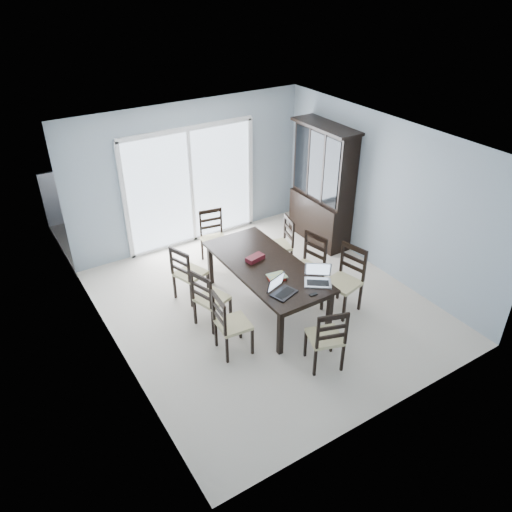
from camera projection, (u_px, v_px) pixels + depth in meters
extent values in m
plane|color=silver|center=(266.00, 305.00, 7.73)|extent=(5.00, 5.00, 0.00)
plane|color=white|center=(268.00, 142.00, 6.38)|extent=(5.00, 5.00, 0.00)
cube|color=#91A0AD|center=(190.00, 175.00, 8.86)|extent=(4.50, 0.02, 2.60)
cube|color=#91A0AD|center=(111.00, 279.00, 6.03)|extent=(0.02, 5.00, 2.60)
cube|color=#91A0AD|center=(383.00, 196.00, 8.08)|extent=(0.02, 5.00, 2.60)
cube|color=gray|center=(173.00, 221.00, 10.29)|extent=(4.50, 2.00, 0.10)
cube|color=#99999E|center=(152.00, 178.00, 10.70)|extent=(4.50, 0.06, 1.10)
cube|color=black|center=(266.00, 266.00, 7.35)|extent=(1.00, 2.20, 0.04)
cube|color=black|center=(266.00, 269.00, 7.38)|extent=(0.88, 2.08, 0.10)
cube|color=black|center=(280.00, 333.00, 6.64)|extent=(0.07, 0.07, 0.69)
cube|color=black|center=(329.00, 312.00, 7.02)|extent=(0.07, 0.07, 0.69)
cube|color=black|center=(210.00, 265.00, 8.08)|extent=(0.07, 0.07, 0.69)
cube|color=black|center=(254.00, 251.00, 8.46)|extent=(0.07, 0.07, 0.69)
cube|color=black|center=(319.00, 219.00, 9.33)|extent=(0.45, 1.30, 0.85)
cube|color=black|center=(325.00, 164.00, 8.78)|extent=(0.38, 1.30, 1.30)
cube|color=black|center=(326.00, 126.00, 8.42)|extent=(0.50, 1.38, 0.05)
cube|color=black|center=(331.00, 174.00, 8.39)|extent=(0.02, 0.36, 1.18)
cube|color=black|center=(316.00, 166.00, 8.69)|extent=(0.02, 0.36, 1.18)
cube|color=black|center=(302.00, 159.00, 9.00)|extent=(0.02, 0.36, 1.18)
cube|color=silver|center=(191.00, 188.00, 8.98)|extent=(2.40, 0.02, 2.10)
cube|color=white|center=(187.00, 129.00, 8.40)|extent=(2.52, 0.05, 0.08)
cube|color=white|center=(192.00, 189.00, 8.97)|extent=(0.06, 0.05, 2.10)
cube|color=white|center=(195.00, 238.00, 9.50)|extent=(2.52, 0.05, 0.05)
cube|color=black|center=(216.00, 334.00, 6.83)|extent=(0.04, 0.04, 0.42)
cube|color=black|center=(227.00, 350.00, 6.55)|extent=(0.04, 0.04, 0.42)
cube|color=black|center=(240.00, 326.00, 6.97)|extent=(0.04, 0.04, 0.42)
cube|color=black|center=(252.00, 342.00, 6.69)|extent=(0.04, 0.04, 0.42)
cube|color=#CCC088|center=(234.00, 324.00, 6.64)|extent=(0.44, 0.44, 0.05)
cube|color=black|center=(195.00, 312.00, 7.25)|extent=(0.04, 0.04, 0.41)
cube|color=black|center=(213.00, 323.00, 7.05)|extent=(0.04, 0.04, 0.41)
cube|color=black|center=(213.00, 301.00, 7.48)|extent=(0.04, 0.04, 0.41)
cube|color=black|center=(231.00, 310.00, 7.28)|extent=(0.04, 0.04, 0.41)
cube|color=#CCC088|center=(212.00, 299.00, 7.14)|extent=(0.51, 0.51, 0.05)
cube|color=black|center=(175.00, 287.00, 7.79)|extent=(0.04, 0.04, 0.42)
cube|color=black|center=(192.00, 295.00, 7.60)|extent=(0.04, 0.04, 0.42)
cube|color=black|center=(191.00, 277.00, 8.04)|extent=(0.04, 0.04, 0.42)
cube|color=black|center=(208.00, 285.00, 7.85)|extent=(0.04, 0.04, 0.42)
cube|color=#CCC088|center=(190.00, 273.00, 7.70)|extent=(0.52, 0.52, 0.05)
cube|color=black|center=(360.00, 297.00, 7.53)|extent=(0.04, 0.04, 0.46)
cube|color=black|center=(338.00, 286.00, 7.77)|extent=(0.04, 0.04, 0.46)
cube|color=black|center=(344.00, 309.00, 7.28)|extent=(0.04, 0.04, 0.46)
cube|color=black|center=(322.00, 297.00, 7.53)|extent=(0.04, 0.04, 0.46)
cube|color=#CCC088|center=(343.00, 283.00, 7.39)|extent=(0.54, 0.54, 0.05)
cube|color=black|center=(322.00, 283.00, 7.86)|extent=(0.04, 0.04, 0.45)
cube|color=black|center=(303.00, 273.00, 8.10)|extent=(0.04, 0.04, 0.45)
cube|color=black|center=(306.00, 293.00, 7.63)|extent=(0.04, 0.04, 0.45)
cube|color=black|center=(287.00, 283.00, 7.87)|extent=(0.04, 0.04, 0.45)
cube|color=#CCC088|center=(305.00, 270.00, 7.74)|extent=(0.52, 0.52, 0.05)
cube|color=black|center=(291.00, 261.00, 8.46)|extent=(0.04, 0.04, 0.41)
cube|color=black|center=(283.00, 251.00, 8.75)|extent=(0.04, 0.04, 0.41)
cube|color=black|center=(271.00, 265.00, 8.36)|extent=(0.04, 0.04, 0.41)
cube|color=black|center=(264.00, 254.00, 8.65)|extent=(0.04, 0.04, 0.41)
cube|color=#CCC088|center=(278.00, 246.00, 8.44)|extent=(0.48, 0.48, 0.05)
cube|color=black|center=(315.00, 363.00, 6.34)|extent=(0.04, 0.04, 0.42)
cube|color=black|center=(342.00, 358.00, 6.42)|extent=(0.04, 0.04, 0.42)
cube|color=black|center=(305.00, 344.00, 6.65)|extent=(0.04, 0.04, 0.42)
cube|color=black|center=(332.00, 339.00, 6.73)|extent=(0.04, 0.04, 0.42)
cube|color=#CCC088|center=(325.00, 337.00, 6.41)|extent=(0.52, 0.52, 0.05)
cube|color=black|center=(222.00, 245.00, 8.90)|extent=(0.04, 0.04, 0.42)
cube|color=black|center=(202.00, 249.00, 8.78)|extent=(0.04, 0.04, 0.42)
cube|color=black|center=(229.00, 255.00, 8.61)|extent=(0.04, 0.04, 0.42)
cube|color=black|center=(209.00, 259.00, 8.49)|extent=(0.04, 0.04, 0.42)
cube|color=#CCC088|center=(215.00, 240.00, 8.57)|extent=(0.48, 0.48, 0.05)
cube|color=black|center=(284.00, 293.00, 6.71)|extent=(0.40, 0.33, 0.02)
cube|color=silver|center=(284.00, 286.00, 6.64)|extent=(0.30, 0.13, 0.18)
cube|color=silver|center=(318.00, 283.00, 6.91)|extent=(0.45, 0.43, 0.02)
cube|color=silver|center=(318.00, 275.00, 6.85)|extent=(0.29, 0.23, 0.20)
cube|color=maroon|center=(276.00, 278.00, 7.02)|extent=(0.28, 0.24, 0.03)
cube|color=gold|center=(277.00, 276.00, 7.01)|extent=(0.29, 0.24, 0.01)
cube|color=black|center=(313.00, 294.00, 6.69)|extent=(0.12, 0.06, 0.01)
cube|color=#4C0F17|center=(255.00, 258.00, 7.43)|extent=(0.31, 0.20, 0.07)
cube|color=maroon|center=(154.00, 201.00, 10.01)|extent=(1.87, 1.71, 0.85)
cube|color=gray|center=(151.00, 180.00, 9.77)|extent=(1.92, 1.76, 0.06)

